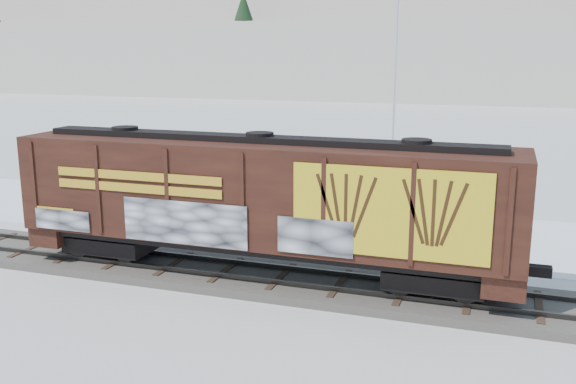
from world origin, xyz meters
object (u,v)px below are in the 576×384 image
(hopper_railcar, at_px, (260,197))
(car_silver, at_px, (222,205))
(car_white, at_px, (221,198))
(car_dark, at_px, (412,222))
(flagpole, at_px, (396,115))

(hopper_railcar, relative_size, car_silver, 3.76)
(hopper_railcar, height_order, car_white, hopper_railcar)
(car_silver, xyz_separation_m, car_dark, (8.46, 0.29, -0.10))
(car_dark, bearing_deg, car_silver, 82.77)
(hopper_railcar, xyz_separation_m, car_white, (-5.23, 8.25, -2.22))
(flagpole, bearing_deg, car_dark, -75.11)
(car_silver, height_order, car_white, car_silver)
(hopper_railcar, bearing_deg, flagpole, 82.87)
(hopper_railcar, distance_m, car_white, 10.02)
(car_silver, bearing_deg, car_dark, -71.21)
(car_white, xyz_separation_m, car_dark, (9.25, -1.33, -0.04))
(flagpole, height_order, car_white, flagpole)
(car_white, height_order, car_dark, car_white)
(flagpole, relative_size, car_silver, 2.62)
(flagpole, bearing_deg, car_white, -136.44)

